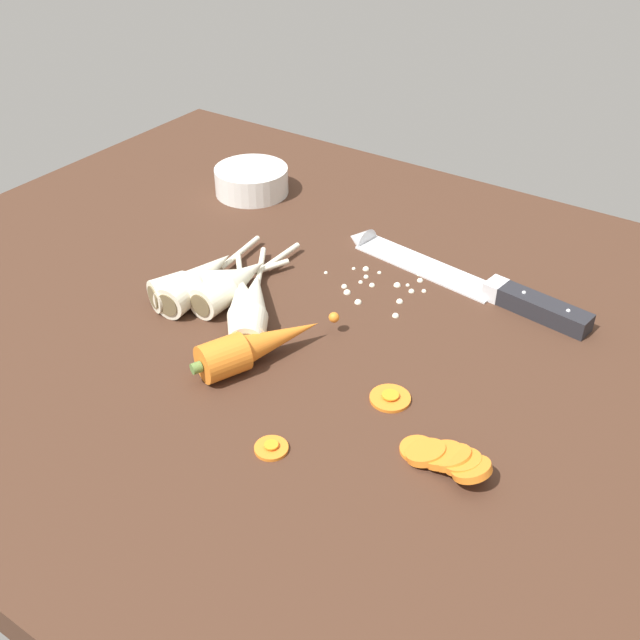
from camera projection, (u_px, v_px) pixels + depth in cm
name	position (u px, v px, depth cm)	size (l,w,h in cm)	color
ground_plane	(330.00, 336.00, 88.16)	(120.00, 90.00, 4.00)	#42281C
chefs_knife	(454.00, 275.00, 94.16)	(34.84, 8.06, 4.18)	silver
whole_carrot	(257.00, 346.00, 79.92)	(9.36, 16.64, 4.20)	orange
parsnip_front	(199.00, 283.00, 90.24)	(9.35, 17.54, 4.00)	silver
parsnip_mid_left	(199.00, 279.00, 90.94)	(5.29, 19.87, 4.00)	silver
parsnip_mid_right	(252.00, 307.00, 86.10)	(13.68, 19.45, 4.00)	silver
parsnip_back	(235.00, 282.00, 90.43)	(4.04, 19.05, 4.00)	silver
parsnip_outer	(244.00, 307.00, 86.14)	(15.11, 16.26, 4.00)	silver
carrot_slice_stack	(445.00, 457.00, 68.15)	(9.17, 4.62, 3.03)	orange
carrot_slice_stray_near	(390.00, 397.00, 75.82)	(4.16, 4.16, 0.70)	orange
carrot_slice_stray_mid	(271.00, 447.00, 70.07)	(3.20, 3.20, 0.70)	orange
prep_bowl	(252.00, 180.00, 113.64)	(11.00, 11.00, 4.00)	white
mince_crumbs	(380.00, 286.00, 92.63)	(12.85, 10.46, 0.90)	silver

